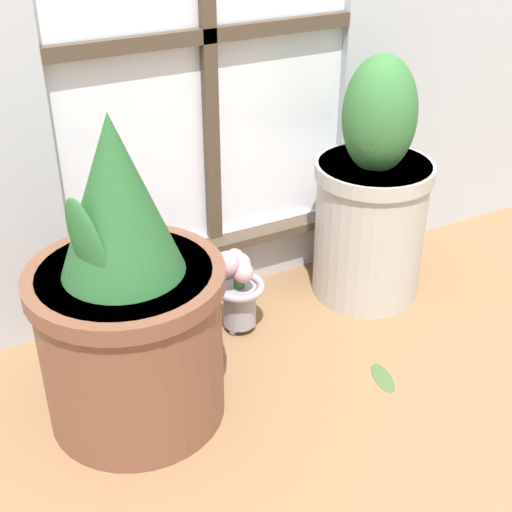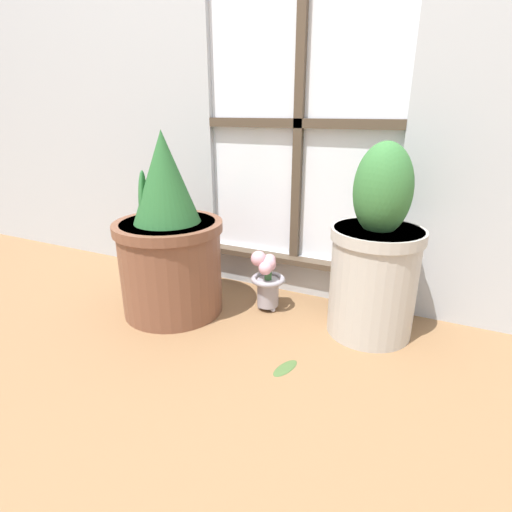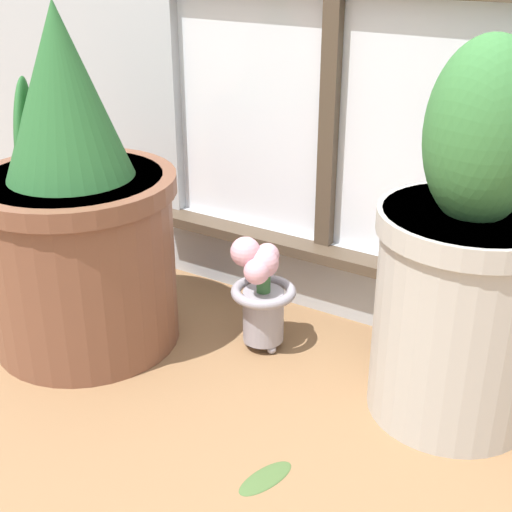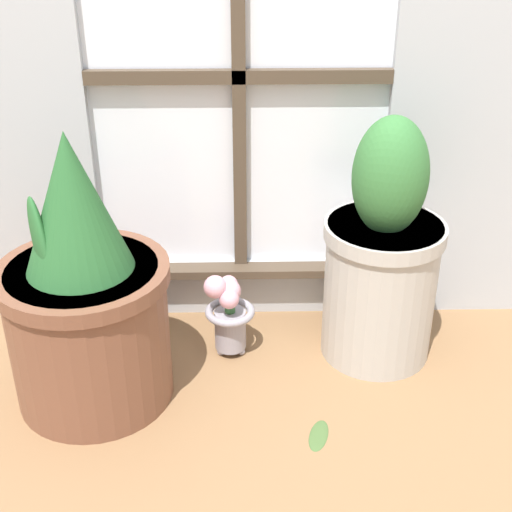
% 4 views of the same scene
% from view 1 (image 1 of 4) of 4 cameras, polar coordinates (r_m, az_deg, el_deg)
% --- Properties ---
extents(ground_plane, '(10.00, 10.00, 0.00)m').
position_cam_1_polar(ground_plane, '(1.70, 4.35, -10.90)').
color(ground_plane, olive).
extents(potted_plant_left, '(0.41, 0.41, 0.70)m').
position_cam_1_polar(potted_plant_left, '(1.50, -10.22, -3.83)').
color(potted_plant_left, brown).
rests_on(potted_plant_left, ground_plane).
extents(potted_plant_right, '(0.31, 0.31, 0.67)m').
position_cam_1_polar(potted_plant_right, '(1.94, 9.25, 4.44)').
color(potted_plant_right, '#B7B2A8').
rests_on(potted_plant_right, ground_plane).
extents(flower_vase, '(0.14, 0.14, 0.25)m').
position_cam_1_polar(flower_vase, '(1.82, -1.46, -2.46)').
color(flower_vase, '#99939E').
rests_on(flower_vase, ground_plane).
extents(fallen_leaf, '(0.07, 0.12, 0.01)m').
position_cam_1_polar(fallen_leaf, '(1.76, 10.11, -9.50)').
color(fallen_leaf, '#476633').
rests_on(fallen_leaf, ground_plane).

